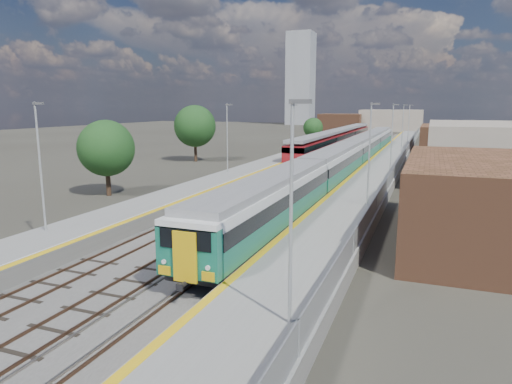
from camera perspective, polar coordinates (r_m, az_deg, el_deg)
The scene contains 11 objects.
ground at distance 63.36m, azimuth 10.99°, elevation 3.01°, with size 320.00×320.00×0.00m, color #47443A.
ballast_bed at distance 66.20m, azimuth 9.45°, elevation 3.41°, with size 10.50×155.00×0.06m, color #565451.
tracks at distance 67.71m, azimuth 10.23°, elevation 3.61°, with size 8.96×160.00×0.17m.
platform_right at distance 65.08m, azimuth 15.98°, elevation 3.46°, with size 4.70×155.00×8.52m.
platform_left at distance 67.79m, azimuth 3.81°, elevation 4.12°, with size 4.30×155.00×8.52m.
buildings at distance 153.24m, azimuth 10.23°, elevation 11.46°, with size 72.00×185.50×40.00m.
green_train at distance 58.50m, azimuth 11.76°, elevation 4.64°, with size 2.99×83.19×3.29m.
red_train at distance 88.03m, azimuth 10.29°, elevation 6.63°, with size 3.03×61.48×3.83m.
tree_a at distance 44.44m, azimuth -18.21°, elevation 5.21°, with size 5.20×5.20×7.04m.
tree_b at distance 69.37m, azimuth -7.64°, elevation 8.16°, with size 6.21×6.21×8.42m.
tree_c at distance 100.53m, azimuth 7.14°, elevation 7.98°, with size 4.26×4.26×5.78m.
Camera 1 is at (10.68, -11.90, 8.29)m, focal length 32.00 mm.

